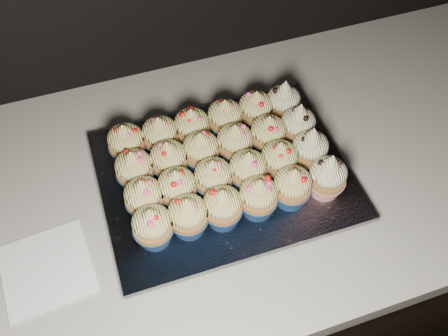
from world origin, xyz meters
name	(u,v)px	position (x,y,z in m)	size (l,w,h in m)	color
cabinet	(239,274)	(0.00, 1.70, 0.43)	(2.40, 0.60, 0.86)	black
worktop	(245,172)	(0.00, 1.70, 0.88)	(2.44, 0.64, 0.04)	beige
napkin	(47,269)	(-0.37, 1.61, 0.90)	(0.14, 0.14, 0.00)	white
baking_tray	(224,181)	(-0.05, 1.67, 0.91)	(0.39, 0.29, 0.02)	black
foil_lining	(224,176)	(-0.05, 1.67, 0.93)	(0.42, 0.33, 0.01)	silver
cupcake_0	(153,226)	(-0.19, 1.59, 0.97)	(0.06, 0.06, 0.08)	navy
cupcake_1	(188,216)	(-0.14, 1.59, 0.97)	(0.06, 0.06, 0.08)	navy
cupcake_2	(223,207)	(-0.08, 1.59, 0.97)	(0.06, 0.06, 0.08)	navy
cupcake_3	(258,197)	(-0.02, 1.59, 0.97)	(0.06, 0.06, 0.08)	navy
cupcake_4	(292,187)	(0.04, 1.59, 0.97)	(0.06, 0.06, 0.08)	navy
cupcake_5	(327,176)	(0.10, 1.59, 0.97)	(0.06, 0.06, 0.10)	red
cupcake_6	(144,198)	(-0.19, 1.64, 0.97)	(0.06, 0.06, 0.08)	navy
cupcake_7	(177,188)	(-0.14, 1.64, 0.97)	(0.06, 0.06, 0.08)	navy
cupcake_8	(213,178)	(-0.08, 1.64, 0.97)	(0.06, 0.06, 0.08)	navy
cupcake_9	(248,170)	(-0.02, 1.64, 0.97)	(0.06, 0.06, 0.08)	navy
cupcake_10	(279,160)	(0.04, 1.64, 0.97)	(0.06, 0.06, 0.08)	navy
cupcake_11	(310,150)	(0.09, 1.64, 0.97)	(0.06, 0.06, 0.10)	red
cupcake_12	(134,170)	(-0.20, 1.70, 0.97)	(0.06, 0.06, 0.08)	navy
cupcake_13	(169,160)	(-0.14, 1.70, 0.97)	(0.06, 0.06, 0.08)	navy
cupcake_14	(201,151)	(-0.08, 1.70, 0.97)	(0.06, 0.06, 0.08)	navy
cupcake_15	(235,143)	(-0.02, 1.70, 0.97)	(0.06, 0.06, 0.08)	navy
cupcake_16	(268,135)	(0.04, 1.70, 0.97)	(0.06, 0.06, 0.08)	navy
cupcake_17	(298,126)	(0.10, 1.70, 0.97)	(0.06, 0.06, 0.10)	red
cupcake_18	(126,143)	(-0.20, 1.76, 0.97)	(0.06, 0.06, 0.08)	navy
cupcake_19	(160,136)	(-0.14, 1.76, 0.97)	(0.06, 0.06, 0.08)	navy
cupcake_20	(192,127)	(-0.08, 1.76, 0.97)	(0.06, 0.06, 0.08)	navy
cupcake_21	(225,118)	(-0.02, 1.76, 0.97)	(0.06, 0.06, 0.08)	navy
cupcake_22	(256,110)	(0.04, 1.76, 0.97)	(0.06, 0.06, 0.08)	navy
cupcake_23	(283,103)	(0.09, 1.76, 0.97)	(0.06, 0.06, 0.10)	red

